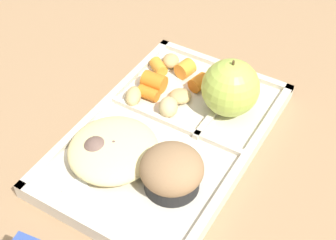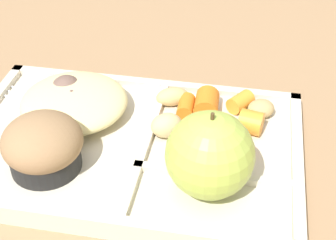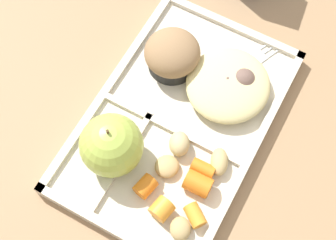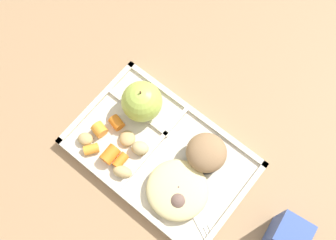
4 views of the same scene
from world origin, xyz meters
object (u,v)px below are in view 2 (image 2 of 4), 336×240
Objects in this scene: lunch_tray at (131,148)px; green_apple at (210,155)px; plastic_fork at (38,105)px; bran_muffin at (43,146)px.

green_apple is at bearing 151.02° from lunch_tray.
green_apple is 0.67× the size of plastic_fork.
plastic_fork is at bearing -20.49° from lunch_tray.
green_apple is at bearing 155.81° from plastic_fork.
plastic_fork is at bearing -62.85° from bran_muffin.
bran_muffin is (0.08, 0.05, 0.03)m from lunch_tray.
green_apple is 0.24m from plastic_fork.
lunch_tray is 4.53× the size of bran_muffin.
green_apple is 0.17m from bran_muffin.
lunch_tray is at bearing -146.47° from bran_muffin.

